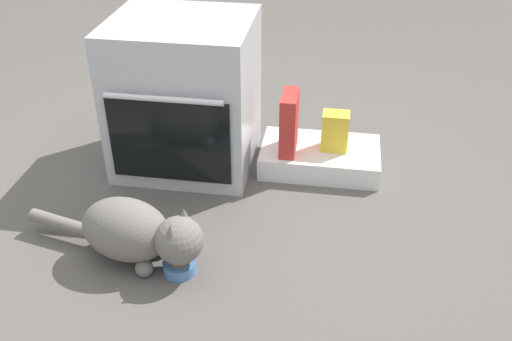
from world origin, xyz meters
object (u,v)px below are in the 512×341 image
object	(u,v)px
food_bowl	(180,266)
cereal_box	(289,123)
cat	(136,232)
pantry_cabinet	(320,157)
oven	(185,95)
snack_bag	(335,131)

from	to	relation	value
food_bowl	cereal_box	xyz separation A→B (m)	(0.31, 0.75, 0.22)
food_bowl	cat	bearing A→B (deg)	167.06
pantry_cabinet	food_bowl	size ratio (longest dim) A/B	4.51
food_bowl	cereal_box	world-z (taller)	cereal_box
oven	cat	distance (m)	0.75
cat	oven	bearing A→B (deg)	102.66
food_bowl	snack_bag	distance (m)	0.97
oven	cereal_box	world-z (taller)	oven
pantry_cabinet	snack_bag	distance (m)	0.15
food_bowl	cat	world-z (taller)	cat
cereal_box	food_bowl	bearing A→B (deg)	-112.79
pantry_cabinet	food_bowl	xyz separation A→B (m)	(-0.46, -0.79, -0.03)
food_bowl	snack_bag	xyz separation A→B (m)	(0.52, 0.80, 0.17)
pantry_cabinet	snack_bag	world-z (taller)	snack_bag
pantry_cabinet	snack_bag	size ratio (longest dim) A/B	3.03
cat	cereal_box	xyz separation A→B (m)	(0.48, 0.71, 0.11)
food_bowl	cereal_box	distance (m)	0.84
pantry_cabinet	food_bowl	bearing A→B (deg)	-120.08
cat	food_bowl	bearing A→B (deg)	0.00
cat	snack_bag	bearing A→B (deg)	60.87
cereal_box	pantry_cabinet	bearing A→B (deg)	17.77
snack_bag	cereal_box	xyz separation A→B (m)	(-0.21, -0.05, 0.05)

